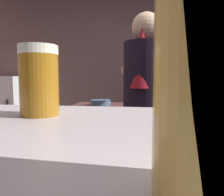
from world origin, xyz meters
name	(u,v)px	position (x,y,z in m)	size (l,w,h in m)	color
wall_back	(142,67)	(0.00, 2.20, 1.35)	(5.20, 0.10, 2.70)	brown
prep_counter	(176,152)	(0.35, 0.79, 0.45)	(2.10, 0.60, 0.90)	brown
back_shelf	(160,120)	(0.28, 1.92, 0.55)	(0.79, 0.36, 1.10)	#313D3A
mini_fridge	(8,115)	(-2.07, 1.75, 0.60)	(0.56, 0.58, 1.20)	white
bartender	(145,105)	(0.03, 0.33, 0.96)	(0.50, 0.55, 1.66)	#34242E
mixing_bowl	(100,103)	(-0.41, 0.79, 0.93)	(0.20, 0.20, 0.06)	slate
chefs_knife	(174,107)	(0.31, 0.74, 0.90)	(0.24, 0.03, 0.01)	silver
pint_glass_near	(38,81)	(-0.20, -0.93, 1.16)	(0.08, 0.08, 0.14)	#AB6E1A
pint_glass_far	(213,84)	(0.04, -1.20, 1.17)	(0.07, 0.07, 0.14)	gold
bottle_olive_oil	(181,78)	(0.59, 2.01, 1.17)	(0.07, 0.07, 0.18)	#CDC984
bottle_soy	(143,77)	(0.02, 1.95, 1.18)	(0.05, 0.05, 0.21)	black
bottle_vinegar	(163,78)	(0.31, 1.90, 1.18)	(0.07, 0.07, 0.20)	black
bottle_hot_sauce	(167,76)	(0.36, 1.82, 1.20)	(0.06, 0.06, 0.26)	black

